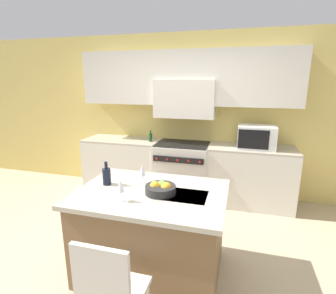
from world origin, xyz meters
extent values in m
plane|color=tan|center=(0.00, 0.00, 0.00)|extent=(10.00, 10.00, 0.00)
cube|color=#DBC166|center=(0.00, 2.15, 1.35)|extent=(10.00, 0.06, 2.70)
cube|color=silver|center=(0.00, 1.95, 1.98)|extent=(3.50, 0.34, 0.85)
cube|color=silver|center=(0.00, 1.92, 1.65)|extent=(0.97, 0.40, 0.60)
cube|color=silver|center=(-1.09, 1.81, 0.45)|extent=(1.32, 0.62, 0.91)
cube|color=#B2A893|center=(-1.09, 1.81, 0.92)|extent=(1.32, 0.62, 0.03)
cube|color=silver|center=(1.09, 1.81, 0.45)|extent=(1.32, 0.62, 0.91)
cube|color=#B2A893|center=(1.09, 1.81, 0.92)|extent=(1.32, 0.62, 0.03)
cube|color=beige|center=(0.00, 1.79, 0.46)|extent=(0.87, 0.66, 0.92)
cube|color=black|center=(0.00, 1.79, 0.93)|extent=(0.83, 0.61, 0.01)
cube|color=black|center=(0.00, 1.44, 0.76)|extent=(0.80, 0.02, 0.09)
cylinder|color=#B21E1E|center=(-0.34, 1.43, 0.76)|extent=(0.04, 0.02, 0.04)
cylinder|color=#B21E1E|center=(-0.17, 1.43, 0.76)|extent=(0.04, 0.02, 0.04)
cylinder|color=#B21E1E|center=(0.00, 1.43, 0.76)|extent=(0.04, 0.02, 0.04)
cylinder|color=#B21E1E|center=(0.17, 1.43, 0.76)|extent=(0.04, 0.02, 0.04)
cylinder|color=#B21E1E|center=(0.34, 1.43, 0.76)|extent=(0.04, 0.02, 0.04)
cube|color=silver|center=(1.13, 1.81, 1.11)|extent=(0.55, 0.41, 0.34)
cube|color=black|center=(1.08, 1.60, 1.11)|extent=(0.43, 0.01, 0.28)
cube|color=brown|center=(0.09, -0.06, 0.42)|extent=(1.36, 0.96, 0.85)
cube|color=#B2A893|center=(0.09, -0.06, 0.87)|extent=(1.44, 1.04, 0.04)
cube|color=#2D2D30|center=(0.42, -0.06, 0.89)|extent=(0.43, 0.32, 0.01)
cylinder|color=#B2B2B7|center=(0.42, 0.13, 0.89)|extent=(0.02, 0.02, 0.00)
cube|color=beige|center=(0.10, -0.88, 0.46)|extent=(0.42, 0.40, 0.04)
cube|color=beige|center=(0.10, -1.06, 0.71)|extent=(0.40, 0.04, 0.47)
cylinder|color=black|center=(-0.40, -0.02, 0.98)|extent=(0.09, 0.09, 0.17)
cylinder|color=black|center=(-0.40, -0.02, 1.10)|extent=(0.03, 0.03, 0.07)
cylinder|color=white|center=(-0.09, -0.33, 0.90)|extent=(0.06, 0.06, 0.01)
cylinder|color=white|center=(-0.09, -0.33, 0.94)|extent=(0.01, 0.01, 0.08)
cone|color=white|center=(-0.09, -0.33, 1.04)|extent=(0.07, 0.07, 0.12)
cylinder|color=white|center=(-0.06, 0.11, 0.90)|extent=(0.06, 0.06, 0.01)
cylinder|color=white|center=(-0.06, 0.11, 0.94)|extent=(0.01, 0.01, 0.08)
cone|color=white|center=(-0.06, 0.11, 1.04)|extent=(0.07, 0.07, 0.12)
cylinder|color=black|center=(0.20, -0.08, 0.93)|extent=(0.29, 0.29, 0.08)
sphere|color=gold|center=(0.14, -0.08, 0.96)|extent=(0.10, 0.10, 0.10)
sphere|color=gold|center=(0.25, -0.08, 0.96)|extent=(0.11, 0.11, 0.11)
sphere|color=#66A83D|center=(0.20, -0.04, 0.96)|extent=(0.09, 0.09, 0.09)
cylinder|color=#194723|center=(-0.56, 1.78, 1.00)|extent=(0.06, 0.06, 0.13)
cylinder|color=#194723|center=(-0.56, 1.78, 1.10)|extent=(0.02, 0.02, 0.06)
camera|label=1|loc=(0.89, -2.29, 1.94)|focal=28.00mm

